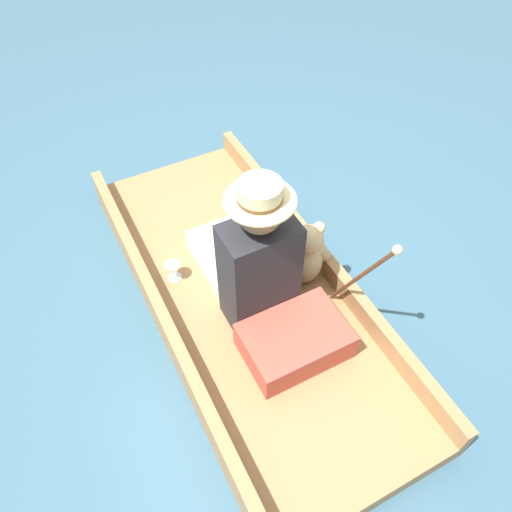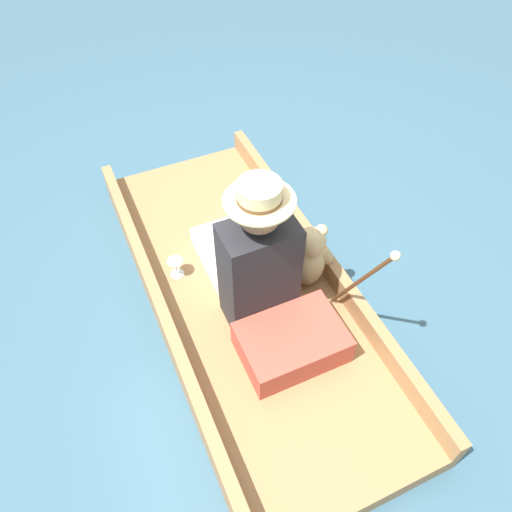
{
  "view_description": "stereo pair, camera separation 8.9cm",
  "coord_description": "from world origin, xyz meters",
  "px_view_note": "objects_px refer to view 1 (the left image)",
  "views": [
    {
      "loc": [
        -0.72,
        -1.53,
        2.38
      ],
      "look_at": [
        0.01,
        -0.12,
        0.56
      ],
      "focal_mm": 35.0,
      "sensor_mm": 36.0,
      "label": 1
    },
    {
      "loc": [
        -0.64,
        -1.57,
        2.38
      ],
      "look_at": [
        0.01,
        -0.12,
        0.56
      ],
      "focal_mm": 35.0,
      "sensor_mm": 36.0,
      "label": 2
    }
  ],
  "objects_px": {
    "wine_glass": "(173,268)",
    "teddy_bear": "(307,256)",
    "walking_cane": "(366,272)",
    "seated_person": "(252,260)"
  },
  "relations": [
    {
      "from": "seated_person",
      "to": "teddy_bear",
      "type": "height_order",
      "value": "seated_person"
    },
    {
      "from": "seated_person",
      "to": "wine_glass",
      "type": "xyz_separation_m",
      "value": [
        -0.32,
        0.34,
        -0.25
      ]
    },
    {
      "from": "wine_glass",
      "to": "walking_cane",
      "type": "relative_size",
      "value": 0.16
    },
    {
      "from": "walking_cane",
      "to": "teddy_bear",
      "type": "bearing_deg",
      "value": 100.02
    },
    {
      "from": "wine_glass",
      "to": "walking_cane",
      "type": "xyz_separation_m",
      "value": [
        0.72,
        -0.73,
        0.35
      ]
    },
    {
      "from": "teddy_bear",
      "to": "walking_cane",
      "type": "relative_size",
      "value": 0.57
    },
    {
      "from": "seated_person",
      "to": "teddy_bear",
      "type": "relative_size",
      "value": 2.09
    },
    {
      "from": "teddy_bear",
      "to": "wine_glass",
      "type": "height_order",
      "value": "teddy_bear"
    },
    {
      "from": "teddy_bear",
      "to": "seated_person",
      "type": "bearing_deg",
      "value": 178.89
    },
    {
      "from": "wine_glass",
      "to": "teddy_bear",
      "type": "bearing_deg",
      "value": -27.93
    }
  ]
}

